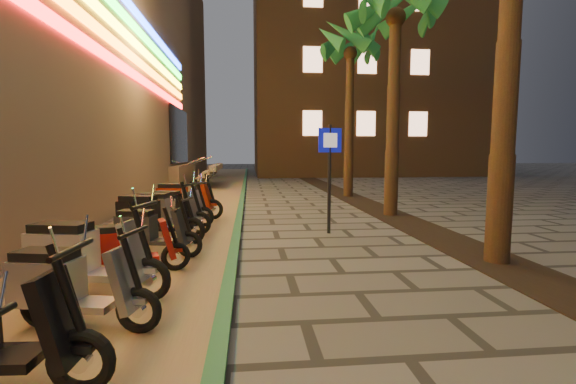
{
  "coord_description": "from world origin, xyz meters",
  "views": [
    {
      "loc": [
        -0.6,
        -4.04,
        1.87
      ],
      "look_at": [
        0.05,
        2.45,
        1.2
      ],
      "focal_mm": 24.0,
      "sensor_mm": 36.0,
      "label": 1
    }
  ],
  "objects": [
    {
      "name": "scooter_10",
      "position": [
        -2.48,
        5.96,
        0.5
      ],
      "size": [
        1.62,
        0.86,
        1.15
      ],
      "rotation": [
        0.0,
        0.0,
        -0.31
      ],
      "color": "black",
      "rests_on": "ground"
    },
    {
      "name": "pedestrian_sign",
      "position": [
        1.23,
        4.63,
        1.62
      ],
      "size": [
        0.55,
        0.12,
        2.5
      ],
      "rotation": [
        0.0,
        0.0,
        0.17
      ],
      "color": "black",
      "rests_on": "ground"
    },
    {
      "name": "apartment_block",
      "position": [
        9.0,
        32.0,
        12.5
      ],
      "size": [
        18.0,
        16.06,
        25.0
      ],
      "color": "brown",
      "rests_on": "ground"
    },
    {
      "name": "scooter_6",
      "position": [
        -2.43,
        1.85,
        0.45
      ],
      "size": [
        1.45,
        0.78,
        1.03
      ],
      "rotation": [
        0.0,
        0.0,
        0.31
      ],
      "color": "black",
      "rests_on": "ground"
    },
    {
      "name": "scooter_12",
      "position": [
        -2.8,
        7.91,
        0.46
      ],
      "size": [
        1.5,
        0.53,
        1.06
      ],
      "rotation": [
        0.0,
        0.0,
        -0.02
      ],
      "color": "black",
      "rests_on": "ground"
    },
    {
      "name": "scooter_4",
      "position": [
        -2.49,
        0.07,
        0.49
      ],
      "size": [
        1.59,
        0.71,
        1.12
      ],
      "rotation": [
        0.0,
        0.0,
        -0.2
      ],
      "color": "black",
      "rests_on": "ground"
    },
    {
      "name": "scooter_5",
      "position": [
        -2.71,
        0.97,
        0.56
      ],
      "size": [
        1.82,
        0.81,
        1.28
      ],
      "rotation": [
        0.0,
        0.0,
        -0.2
      ],
      "color": "black",
      "rests_on": "ground"
    },
    {
      "name": "ground",
      "position": [
        0.0,
        0.0,
        0.0
      ],
      "size": [
        120.0,
        120.0,
        0.0
      ],
      "primitive_type": "plane",
      "color": "#474442",
      "rests_on": "ground"
    },
    {
      "name": "planting_strip",
      "position": [
        3.6,
        5.0,
        0.01
      ],
      "size": [
        1.2,
        40.0,
        0.02
      ],
      "primitive_type": "cube",
      "color": "black",
      "rests_on": "ground"
    },
    {
      "name": "palm_c",
      "position": [
        3.6,
        7.0,
        5.73
      ],
      "size": [
        2.97,
        3.02,
        6.91
      ],
      "color": "#472D19",
      "rests_on": "ground"
    },
    {
      "name": "scooter_9",
      "position": [
        -2.54,
        4.95,
        0.53
      ],
      "size": [
        1.74,
        0.81,
        1.23
      ],
      "rotation": [
        0.0,
        0.0,
        -0.22
      ],
      "color": "black",
      "rests_on": "ground"
    },
    {
      "name": "scooter_11",
      "position": [
        -2.49,
        6.94,
        0.56
      ],
      "size": [
        1.85,
        0.78,
        1.3
      ],
      "rotation": [
        0.0,
        0.0,
        -0.17
      ],
      "color": "black",
      "rests_on": "ground"
    },
    {
      "name": "green_curb",
      "position": [
        -0.9,
        10.0,
        0.05
      ],
      "size": [
        0.18,
        60.0,
        0.1
      ],
      "primitive_type": "cube",
      "color": "#24613B",
      "rests_on": "ground"
    },
    {
      "name": "parking_strip",
      "position": [
        -2.6,
        10.0,
        0.01
      ],
      "size": [
        3.4,
        60.0,
        0.01
      ],
      "primitive_type": "cube",
      "color": "#8C7251",
      "rests_on": "ground"
    },
    {
      "name": "palm_d",
      "position": [
        3.6,
        12.0,
        5.94
      ],
      "size": [
        2.97,
        3.02,
        7.16
      ],
      "color": "#472D19",
      "rests_on": "ground"
    },
    {
      "name": "scooter_8",
      "position": [
        -2.62,
        4.05,
        0.56
      ],
      "size": [
        1.82,
        0.87,
        1.29
      ],
      "rotation": [
        0.0,
        0.0,
        -0.24
      ],
      "color": "black",
      "rests_on": "ground"
    },
    {
      "name": "scooter_7",
      "position": [
        -2.4,
        2.97,
        0.48
      ],
      "size": [
        1.56,
        0.71,
        1.1
      ],
      "rotation": [
        0.0,
        0.0,
        -0.21
      ],
      "color": "black",
      "rests_on": "ground"
    }
  ]
}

